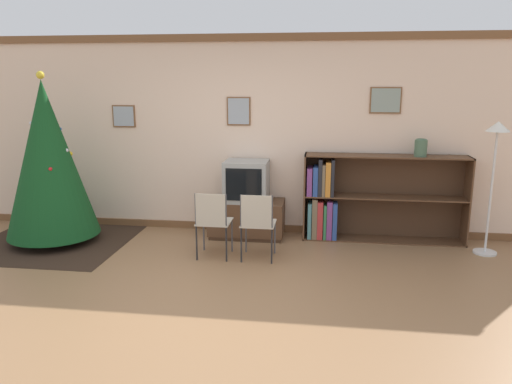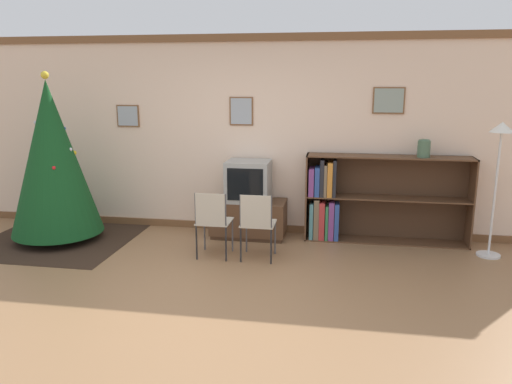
# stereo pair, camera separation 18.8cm
# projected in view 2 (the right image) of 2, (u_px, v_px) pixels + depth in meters

# --- Properties ---
(ground_plane) EXTENTS (24.00, 24.00, 0.00)m
(ground_plane) POSITION_uv_depth(u_px,v_px,m) (203.00, 300.00, 4.89)
(ground_plane) COLOR #936B47
(wall_back) EXTENTS (9.08, 0.11, 2.70)m
(wall_back) POSITION_uv_depth(u_px,v_px,m) (248.00, 135.00, 6.89)
(wall_back) COLOR beige
(wall_back) RESTS_ON ground_plane
(area_rug) EXTENTS (1.94, 1.94, 0.01)m
(area_rug) POSITION_uv_depth(u_px,v_px,m) (60.00, 239.00, 6.74)
(area_rug) COLOR #332319
(area_rug) RESTS_ON ground_plane
(christmas_tree) EXTENTS (1.17, 1.17, 2.21)m
(christmas_tree) POSITION_uv_depth(u_px,v_px,m) (52.00, 158.00, 6.49)
(christmas_tree) COLOR maroon
(christmas_tree) RESTS_ON area_rug
(tv_console) EXTENTS (1.01, 0.51, 0.50)m
(tv_console) POSITION_uv_depth(u_px,v_px,m) (249.00, 218.00, 6.81)
(tv_console) COLOR #412A1A
(tv_console) RESTS_ON ground_plane
(television) EXTENTS (0.58, 0.50, 0.55)m
(television) POSITION_uv_depth(u_px,v_px,m) (249.00, 181.00, 6.69)
(television) COLOR #9E9E99
(television) RESTS_ON tv_console
(folding_chair_left) EXTENTS (0.40, 0.40, 0.82)m
(folding_chair_left) POSITION_uv_depth(u_px,v_px,m) (213.00, 220.00, 5.94)
(folding_chair_left) COLOR #BCB29E
(folding_chair_left) RESTS_ON ground_plane
(folding_chair_right) EXTENTS (0.40, 0.40, 0.82)m
(folding_chair_right) POSITION_uv_depth(u_px,v_px,m) (257.00, 222.00, 5.85)
(folding_chair_right) COLOR #BCB29E
(folding_chair_right) RESTS_ON ground_plane
(bookshelf) EXTENTS (2.11, 0.36, 1.15)m
(bookshelf) POSITION_uv_depth(u_px,v_px,m) (355.00, 200.00, 6.60)
(bookshelf) COLOR brown
(bookshelf) RESTS_ON ground_plane
(vase) EXTENTS (0.16, 0.16, 0.23)m
(vase) POSITION_uv_depth(u_px,v_px,m) (424.00, 148.00, 6.27)
(vase) COLOR #47664C
(vase) RESTS_ON bookshelf
(standing_lamp) EXTENTS (0.28, 0.28, 1.63)m
(standing_lamp) POSITION_uv_depth(u_px,v_px,m) (499.00, 154.00, 5.83)
(standing_lamp) COLOR silver
(standing_lamp) RESTS_ON ground_plane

